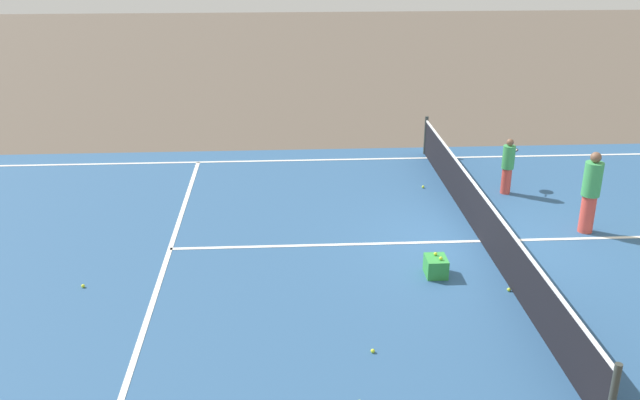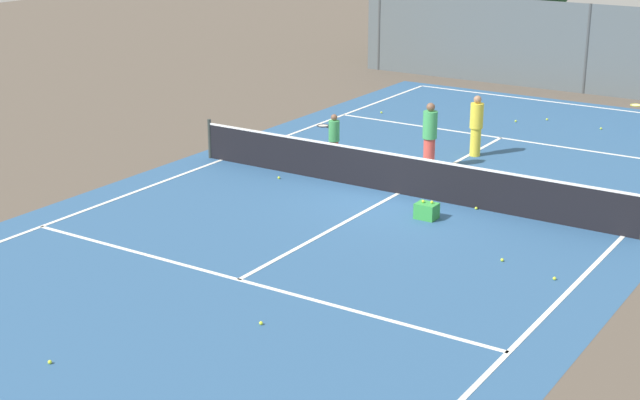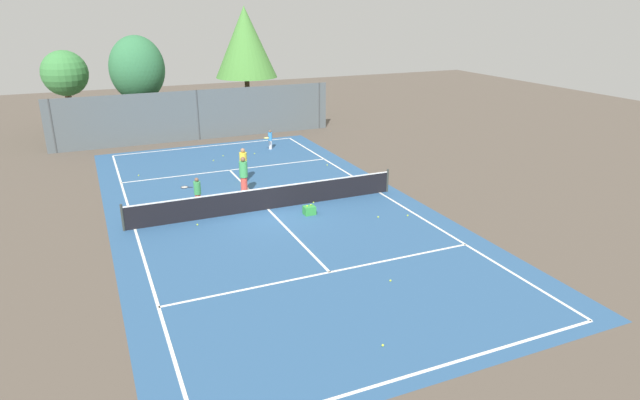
# 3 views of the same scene
# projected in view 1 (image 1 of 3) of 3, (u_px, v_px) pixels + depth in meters

# --- Properties ---
(ground_plane) EXTENTS (80.00, 80.00, 0.00)m
(ground_plane) POSITION_uv_depth(u_px,v_px,m) (481.00, 241.00, 14.45)
(ground_plane) COLOR brown
(court_surface) EXTENTS (13.00, 25.00, 0.01)m
(court_surface) POSITION_uv_depth(u_px,v_px,m) (481.00, 241.00, 14.45)
(court_surface) COLOR #2D5684
(court_surface) RESTS_ON ground_plane
(tennis_net) EXTENTS (11.90, 0.10, 1.10)m
(tennis_net) POSITION_uv_depth(u_px,v_px,m) (483.00, 219.00, 14.26)
(tennis_net) COLOR #333833
(tennis_net) RESTS_ON ground_plane
(player_2) EXTENTS (0.86, 0.59, 1.38)m
(player_2) POSITION_uv_depth(u_px,v_px,m) (508.00, 165.00, 16.78)
(player_2) COLOR #E54C3F
(player_2) RESTS_ON ground_plane
(player_3) EXTENTS (0.38, 0.38, 1.78)m
(player_3) POSITION_uv_depth(u_px,v_px,m) (591.00, 192.00, 14.57)
(player_3) COLOR #E54C3F
(player_3) RESTS_ON ground_plane
(ball_crate) EXTENTS (0.48, 0.39, 0.43)m
(ball_crate) POSITION_uv_depth(u_px,v_px,m) (436.00, 266.00, 13.01)
(ball_crate) COLOR green
(ball_crate) RESTS_ON ground_plane
(tennis_ball_0) EXTENTS (0.07, 0.07, 0.07)m
(tennis_ball_0) POSITION_uv_depth(u_px,v_px,m) (423.00, 187.00, 17.34)
(tennis_ball_0) COLOR #CCE533
(tennis_ball_0) RESTS_ON ground_plane
(tennis_ball_1) EXTENTS (0.07, 0.07, 0.07)m
(tennis_ball_1) POSITION_uv_depth(u_px,v_px,m) (83.00, 286.00, 12.61)
(tennis_ball_1) COLOR #CCE533
(tennis_ball_1) RESTS_ON ground_plane
(tennis_ball_5) EXTENTS (0.07, 0.07, 0.07)m
(tennis_ball_5) POSITION_uv_depth(u_px,v_px,m) (373.00, 351.00, 10.70)
(tennis_ball_5) COLOR #CCE533
(tennis_ball_5) RESTS_ON ground_plane
(tennis_ball_10) EXTENTS (0.07, 0.07, 0.07)m
(tennis_ball_10) POSITION_uv_depth(u_px,v_px,m) (509.00, 290.00, 12.48)
(tennis_ball_10) COLOR #CCE533
(tennis_ball_10) RESTS_ON ground_plane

